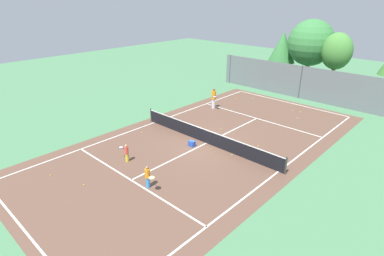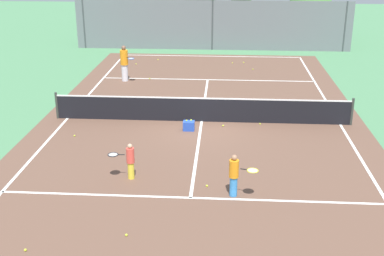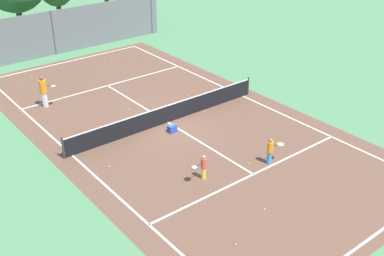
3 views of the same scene
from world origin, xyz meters
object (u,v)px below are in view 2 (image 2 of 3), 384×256
at_px(tennis_ball_2, 232,63).
at_px(tennis_ball_11, 126,235).
at_px(player_1, 235,175).
at_px(tennis_ball_7, 253,69).
at_px(tennis_ball_5, 223,126).
at_px(tennis_ball_12, 207,186).
at_px(tennis_ball_3, 136,64).
at_px(tennis_ball_4, 74,136).
at_px(tennis_ball_0, 270,107).
at_px(tennis_ball_8, 158,60).
at_px(player_0, 124,63).
at_px(tennis_ball_13, 260,124).
at_px(tennis_ball_10, 150,79).
at_px(tennis_ball_9, 186,101).
at_px(tennis_ball_6, 244,63).
at_px(ball_crate, 189,126).
at_px(tennis_ball_1, 25,250).
at_px(player_2, 129,160).

height_order(tennis_ball_2, tennis_ball_11, same).
distance_m(player_1, tennis_ball_7, 14.95).
relative_size(player_1, tennis_ball_5, 19.33).
distance_m(tennis_ball_2, tennis_ball_12, 15.87).
xyz_separation_m(tennis_ball_3, tennis_ball_4, (-0.33, -11.49, 0.00)).
distance_m(player_1, tennis_ball_5, 5.72).
distance_m(tennis_ball_0, tennis_ball_8, 10.62).
bearing_deg(player_0, tennis_ball_2, 37.51).
height_order(tennis_ball_2, tennis_ball_13, same).
height_order(tennis_ball_10, tennis_ball_12, same).
distance_m(tennis_ball_4, tennis_ball_10, 8.45).
bearing_deg(tennis_ball_9, tennis_ball_2, 74.36).
xyz_separation_m(tennis_ball_2, tennis_ball_6, (0.67, 0.13, 0.00)).
relative_size(player_0, tennis_ball_9, 27.84).
bearing_deg(tennis_ball_3, ball_crate, -69.85).
relative_size(tennis_ball_0, tennis_ball_3, 1.00).
distance_m(tennis_ball_3, tennis_ball_6, 6.34).
bearing_deg(tennis_ball_1, tennis_ball_11, 19.42).
bearing_deg(tennis_ball_9, tennis_ball_8, 106.24).
bearing_deg(ball_crate, player_0, 118.84).
relative_size(tennis_ball_1, tennis_ball_11, 1.00).
relative_size(tennis_ball_7, tennis_ball_12, 1.00).
bearing_deg(tennis_ball_0, tennis_ball_6, 96.33).
distance_m(player_1, tennis_ball_6, 16.51).
relative_size(tennis_ball_5, tennis_ball_13, 1.00).
bearing_deg(player_2, tennis_ball_3, 99.11).
distance_m(tennis_ball_9, tennis_ball_11, 11.07).
height_order(player_1, tennis_ball_13, player_1).
xyz_separation_m(player_0, tennis_ball_4, (-0.39, -7.87, -0.91)).
xyz_separation_m(player_1, tennis_ball_11, (-2.68, -2.27, -0.63)).
relative_size(ball_crate, tennis_ball_1, 6.52).
bearing_deg(tennis_ball_8, tennis_ball_1, -91.52).
xyz_separation_m(player_2, tennis_ball_3, (-2.37, 14.80, -0.57)).
xyz_separation_m(player_1, tennis_ball_4, (-5.88, 4.22, -0.63)).
distance_m(tennis_ball_6, tennis_ball_13, 10.50).
xyz_separation_m(tennis_ball_7, tennis_ball_9, (-3.27, -6.11, 0.00)).
distance_m(player_1, tennis_ball_4, 7.26).
bearing_deg(player_1, ball_crate, 107.98).
xyz_separation_m(ball_crate, tennis_ball_11, (-1.00, -7.44, -0.15)).
xyz_separation_m(player_0, tennis_ball_13, (6.58, -6.11, -0.91)).
bearing_deg(tennis_ball_1, tennis_ball_0, 59.60).
xyz_separation_m(tennis_ball_5, tennis_ball_10, (-3.91, 6.84, 0.00)).
relative_size(player_0, tennis_ball_1, 27.84).
bearing_deg(tennis_ball_11, tennis_ball_4, 116.20).
bearing_deg(player_2, ball_crate, 70.69).
bearing_deg(tennis_ball_10, tennis_ball_2, 41.49).
bearing_deg(tennis_ball_6, ball_crate, -102.09).
relative_size(tennis_ball_2, tennis_ball_7, 1.00).
bearing_deg(tennis_ball_3, tennis_ball_9, -63.22).
xyz_separation_m(player_1, tennis_ball_9, (-2.05, 8.78, -0.63)).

